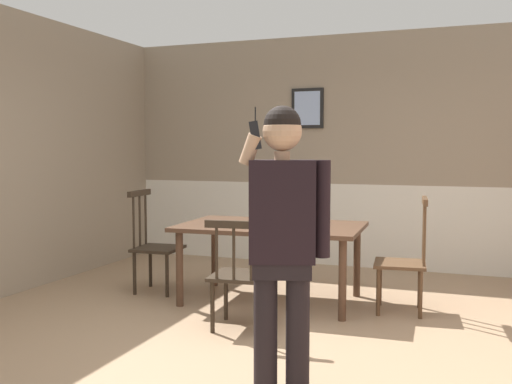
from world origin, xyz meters
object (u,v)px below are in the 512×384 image
Objects in this scene: chair_at_table_head at (240,274)px; chair_by_doorway at (154,245)px; person_figure at (283,234)px; chair_near_window at (405,259)px; dining_table at (271,233)px.

chair_by_doorway is at bearing 139.69° from chair_at_table_head.
chair_at_table_head is 0.53× the size of person_figure.
chair_near_window is at bearing -120.54° from person_figure.
person_figure is at bearing 162.13° from chair_near_window.
dining_table is 1.94× the size of chair_at_table_head.
chair_at_table_head reaches higher than dining_table.
chair_by_doorway is 2.97m from person_figure.
person_figure reaches higher than chair_near_window.
chair_at_table_head is at bearing 123.12° from chair_near_window.
chair_by_doorway is at bearing -177.29° from dining_table.
chair_near_window reaches higher than chair_at_table_head.
chair_at_table_head is 1.52m from person_figure.
chair_near_window is 1.14× the size of chair_at_table_head.
chair_at_table_head is (0.05, -0.93, -0.22)m from dining_table.
chair_by_doorway is (-2.52, -0.12, 0.01)m from chair_near_window.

